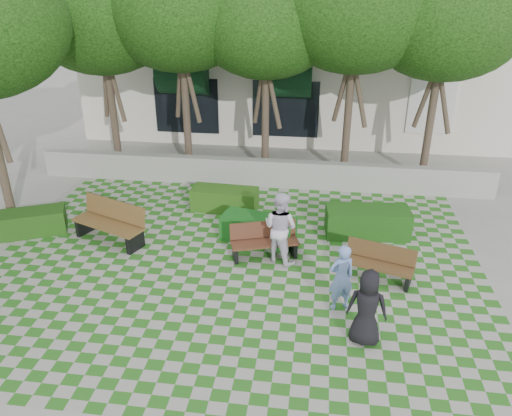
# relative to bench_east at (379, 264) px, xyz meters

# --- Properties ---
(ground) EXTENTS (90.00, 90.00, 0.00)m
(ground) POSITION_rel_bench_east_xyz_m (-3.44, -0.98, -0.40)
(ground) COLOR gray
(ground) RESTS_ON ground
(lawn) EXTENTS (12.00, 12.00, 0.00)m
(lawn) POSITION_rel_bench_east_xyz_m (-3.44, 0.02, -0.40)
(lawn) COLOR #2B721E
(lawn) RESTS_ON ground
(retaining_wall) EXTENTS (15.00, 0.36, 0.90)m
(retaining_wall) POSITION_rel_bench_east_xyz_m (-3.44, 5.22, 0.05)
(retaining_wall) COLOR #9E9B93
(retaining_wall) RESTS_ON ground
(bench_east) EXTENTS (1.68, 0.99, 0.84)m
(bench_east) POSITION_rel_bench_east_xyz_m (0.00, 0.00, 0.00)
(bench_east) COLOR #4F351B
(bench_east) RESTS_ON ground
(bench_mid) EXTENTS (1.76, 1.05, 0.88)m
(bench_mid) POSITION_rel_bench_east_xyz_m (-2.75, 0.67, 0.02)
(bench_mid) COLOR #4F2A1B
(bench_mid) RESTS_ON ground
(bench_west) EXTENTS (2.16, 1.42, 1.08)m
(bench_west) POSITION_rel_bench_east_xyz_m (-6.88, 0.93, 0.12)
(bench_west) COLOR brown
(bench_west) RESTS_ON ground
(hedge_east) EXTENTS (2.29, 1.09, 0.78)m
(hedge_east) POSITION_rel_bench_east_xyz_m (-0.12, 2.15, -0.02)
(hedge_east) COLOR #184612
(hedge_east) RESTS_ON ground
(hedge_midright) EXTENTS (2.06, 1.19, 0.68)m
(hedge_midright) POSITION_rel_bench_east_xyz_m (-3.01, 1.46, -0.07)
(hedge_midright) COLOR #155019
(hedge_midright) RESTS_ON ground
(hedge_midleft) EXTENTS (1.99, 0.90, 0.68)m
(hedge_midleft) POSITION_rel_bench_east_xyz_m (-4.25, 3.19, -0.06)
(hedge_midleft) COLOR #255215
(hedge_midleft) RESTS_ON ground
(hedge_west) EXTENTS (2.04, 1.48, 0.66)m
(hedge_west) POSITION_rel_bench_east_xyz_m (-9.24, 0.99, -0.07)
(hedge_west) COLOR #1C4412
(hedge_west) RESTS_ON ground
(person_blue) EXTENTS (0.66, 0.56, 1.53)m
(person_blue) POSITION_rel_bench_east_xyz_m (-0.91, -1.26, 0.36)
(person_blue) COLOR #7C9CE3
(person_blue) RESTS_ON ground
(person_dark) EXTENTS (0.84, 0.62, 1.59)m
(person_dark) POSITION_rel_bench_east_xyz_m (-0.45, -2.26, 0.39)
(person_dark) COLOR black
(person_dark) RESTS_ON ground
(person_white) EXTENTS (1.12, 1.04, 1.84)m
(person_white) POSITION_rel_bench_east_xyz_m (-2.34, 0.51, 0.51)
(person_white) COLOR white
(person_white) RESTS_ON ground
(tree_row) EXTENTS (17.70, 13.40, 7.41)m
(tree_row) POSITION_rel_bench_east_xyz_m (-5.30, 4.97, 4.77)
(tree_row) COLOR #47382B
(tree_row) RESTS_ON ground
(building) EXTENTS (18.00, 8.92, 5.15)m
(building) POSITION_rel_bench_east_xyz_m (-2.51, 13.10, 2.11)
(building) COLOR silver
(building) RESTS_ON ground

